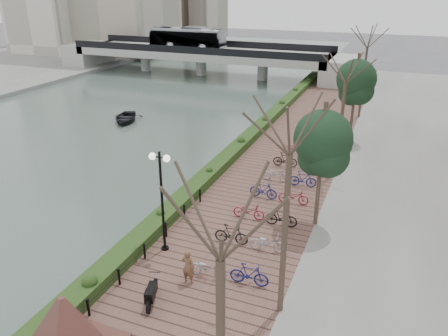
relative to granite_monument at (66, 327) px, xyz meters
The scene contains 13 objects.
ground 3.86m from the granite_monument, 126.16° to the left, with size 220.00×220.00×0.00m, color #59595B.
river_water 32.64m from the granite_monument, 121.51° to the left, with size 30.00×130.00×0.02m, color #495B51.
promenade 20.43m from the granite_monument, 84.47° to the left, with size 8.00×75.00×0.50m, color brown.
hedge 22.85m from the granite_monument, 93.61° to the left, with size 1.10×56.00×0.60m, color #1E3B15.
chain_fence 4.91m from the granite_monument, 97.58° to the left, with size 0.10×14.10×0.70m.
granite_monument is the anchor object (origin of this frame).
lamppost 7.19m from the granite_monument, 91.37° to the left, with size 1.02×0.32×4.91m.
motorcycle 3.65m from the granite_monument, 70.96° to the left, with size 0.48×1.52×0.95m, color black, non-canonical shape.
pedestrian 5.37m from the granite_monument, 68.50° to the left, with size 0.57×0.38×1.57m, color brown.
bicycle_parking 13.97m from the granite_monument, 75.67° to the left, with size 2.40×17.32×1.00m.
street_trees 16.70m from the granite_monument, 68.92° to the left, with size 3.20×37.12×6.80m.
bridge 50.90m from the granite_monument, 110.07° to the left, with size 36.00×10.77×6.50m.
boat 28.60m from the granite_monument, 120.02° to the left, with size 2.77×3.88×0.80m, color black.
Camera 1 is at (10.94, -11.14, 12.10)m, focal length 35.00 mm.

